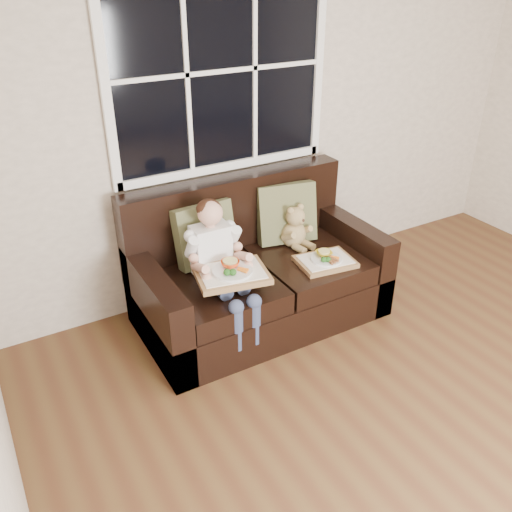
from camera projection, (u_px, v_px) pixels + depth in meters
window_back at (221, 71)px, 3.56m from camera, size 1.62×0.04×1.37m
loveseat at (256, 277)px, 3.86m from camera, size 1.70×0.92×0.96m
pillow_left at (205, 234)px, 3.67m from camera, size 0.43×0.22×0.43m
pillow_right at (286, 213)px, 3.96m from camera, size 0.47×0.28×0.45m
child at (218, 256)px, 3.47m from camera, size 0.36×0.59×0.82m
teddy_bear at (295, 229)px, 3.92m from camera, size 0.22×0.26×0.33m
tray_left at (232, 273)px, 3.39m from camera, size 0.50×0.42×0.10m
tray_right at (325, 260)px, 3.73m from camera, size 0.41×0.34×0.09m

